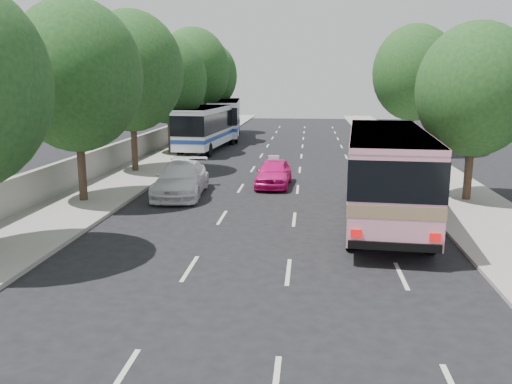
# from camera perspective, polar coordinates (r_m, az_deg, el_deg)

# --- Properties ---
(ground) EXTENTS (120.00, 120.00, 0.00)m
(ground) POSITION_cam_1_polar(r_m,az_deg,el_deg) (17.78, 0.44, -6.08)
(ground) COLOR black
(ground) RESTS_ON ground
(sidewalk_left) EXTENTS (4.00, 90.00, 0.15)m
(sidewalk_left) POSITION_cam_1_polar(r_m,az_deg,el_deg) (38.57, -9.53, 3.62)
(sidewalk_left) COLOR #9E998E
(sidewalk_left) RESTS_ON ground
(sidewalk_right) EXTENTS (4.00, 90.00, 0.12)m
(sidewalk_right) POSITION_cam_1_polar(r_m,az_deg,el_deg) (37.90, 16.18, 3.15)
(sidewalk_right) COLOR #9E998E
(sidewalk_right) RESTS_ON ground
(low_wall) EXTENTS (0.30, 90.00, 1.50)m
(low_wall) POSITION_cam_1_polar(r_m,az_deg,el_deg) (38.97, -12.14, 4.83)
(low_wall) COLOR #9E998E
(low_wall) RESTS_ON sidewalk_left
(tree_left_b) EXTENTS (5.70, 5.70, 8.88)m
(tree_left_b) POSITION_cam_1_polar(r_m,az_deg,el_deg) (24.87, -18.38, 12.04)
(tree_left_b) COLOR #38281E
(tree_left_b) RESTS_ON ground
(tree_left_c) EXTENTS (6.00, 6.00, 9.35)m
(tree_left_c) POSITION_cam_1_polar(r_m,az_deg,el_deg) (32.43, -12.95, 12.69)
(tree_left_c) COLOR #38281E
(tree_left_c) RESTS_ON ground
(tree_left_d) EXTENTS (5.52, 5.52, 8.60)m
(tree_left_d) POSITION_cam_1_polar(r_m,az_deg,el_deg) (40.08, -9.11, 11.91)
(tree_left_d) COLOR #38281E
(tree_left_d) RESTS_ON ground
(tree_left_e) EXTENTS (6.30, 6.30, 9.82)m
(tree_left_e) POSITION_cam_1_polar(r_m,az_deg,el_deg) (47.85, -6.56, 12.90)
(tree_left_e) COLOR #38281E
(tree_left_e) RESTS_ON ground
(tree_left_f) EXTENTS (5.88, 5.88, 9.16)m
(tree_left_f) POSITION_cam_1_polar(r_m,az_deg,el_deg) (55.73, -5.01, 12.33)
(tree_left_f) COLOR #38281E
(tree_left_f) RESTS_ON ground
(tree_right_near) EXTENTS (5.10, 5.10, 7.95)m
(tree_right_near) POSITION_cam_1_polar(r_m,az_deg,el_deg) (25.84, 22.30, 10.37)
(tree_right_near) COLOR #38281E
(tree_right_near) RESTS_ON ground
(tree_right_far) EXTENTS (6.00, 6.00, 9.35)m
(tree_right_far) POSITION_cam_1_polar(r_m,az_deg,el_deg) (41.50, 16.48, 12.26)
(tree_right_far) COLOR #38281E
(tree_right_far) RESTS_ON ground
(pink_bus) EXTENTS (3.73, 11.30, 3.54)m
(pink_bus) POSITION_cam_1_polar(r_m,az_deg,el_deg) (21.32, 13.59, 2.69)
(pink_bus) COLOR #F8A0B9
(pink_bus) RESTS_ON ground
(pink_taxi) EXTENTS (1.86, 4.23, 1.42)m
(pink_taxi) POSITION_cam_1_polar(r_m,az_deg,el_deg) (28.04, 1.88, 2.04)
(pink_taxi) COLOR #E81482
(pink_taxi) RESTS_ON ground
(white_pickup) EXTENTS (2.50, 5.51, 1.56)m
(white_pickup) POSITION_cam_1_polar(r_m,az_deg,el_deg) (26.00, -7.88, 1.33)
(white_pickup) COLOR white
(white_pickup) RESTS_ON ground
(tour_coach_front) EXTENTS (3.35, 11.47, 3.38)m
(tour_coach_front) POSITION_cam_1_polar(r_m,az_deg,el_deg) (42.71, -5.01, 7.17)
(tour_coach_front) COLOR silver
(tour_coach_front) RESTS_ON ground
(tour_coach_rear) EXTENTS (3.79, 11.98, 3.52)m
(tour_coach_rear) POSITION_cam_1_polar(r_m,az_deg,el_deg) (51.06, -3.26, 8.05)
(tour_coach_rear) COLOR silver
(tour_coach_rear) RESTS_ON ground
(taxi_roof_sign) EXTENTS (0.56, 0.20, 0.18)m
(taxi_roof_sign) POSITION_cam_1_polar(r_m,az_deg,el_deg) (27.92, 1.89, 3.66)
(taxi_roof_sign) COLOR silver
(taxi_roof_sign) RESTS_ON pink_taxi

